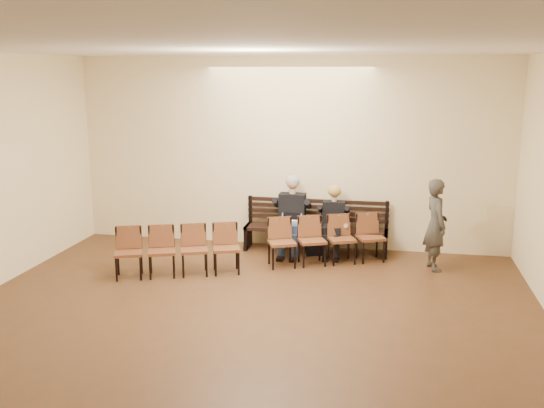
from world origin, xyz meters
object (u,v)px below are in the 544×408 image
Objects in this scene: bag at (316,246)px; bench at (315,240)px; passerby at (436,218)px; laptop at (291,224)px; chair_row_front at (327,240)px; chair_row_back at (178,251)px; seated_man at (291,214)px; seated_woman at (333,224)px; water_bottle at (339,228)px.

bench is at bearing 103.58° from bag.
bench is 1.48× the size of passerby.
laptop is at bearing -143.17° from bench.
chair_row_front reaches higher than bag.
bench is 6.57× the size of bag.
bench is 0.73m from chair_row_front.
chair_row_front is (0.28, -0.65, 0.19)m from bench.
bench is 2.65m from chair_row_back.
bag is 0.20× the size of chair_row_front.
bench is 0.62m from laptop.
bench is 0.17m from bag.
seated_man is at bearing 120.12° from chair_row_front.
passerby is 1.84m from chair_row_front.
bench is at bearing 31.82° from laptop.
seated_woman is 2.83m from chair_row_back.
passerby reaches higher than bench.
seated_man is 0.72m from bag.
seated_woman is 0.55m from chair_row_front.
water_bottle is 0.39m from chair_row_front.
chair_row_back is (-1.60, -1.41, -0.17)m from laptop.
bench is 1.84× the size of seated_man.
bench is at bearing 57.13° from passerby.
water_bottle is at bearing 37.57° from chair_row_front.
passerby is 4.24m from chair_row_back.
seated_woman is 1.82m from passerby.
bag is at bearing 60.66° from passerby.
passerby is 0.88× the size of chair_row_front.
chair_row_back is at bearing 88.71° from passerby.
laptop is (-0.74, -0.19, 0.02)m from seated_woman.
bag is (0.03, -0.14, -0.08)m from bench.
passerby is (2.02, -0.46, 0.73)m from bag.
passerby is (2.47, -0.29, 0.30)m from laptop.
laptop reaches higher than bag.
chair_row_back is (-2.01, -1.71, 0.18)m from bench.
water_bottle is at bearing -7.23° from laptop.
water_bottle is 0.62m from bag.
bench is 0.66m from water_bottle.
chair_row_front is (-0.05, -0.53, -0.15)m from seated_woman.
seated_woman reaches higher than chair_row_back.
chair_row_front is (0.70, -0.53, -0.29)m from seated_man.
seated_man is at bearing 177.15° from bag.
bench is at bearing 20.19° from chair_row_back.
chair_row_back reaches higher than laptop.
laptop is 1.60× the size of water_bottle.
chair_row_front reaches higher than water_bottle.
passerby reaches higher than water_bottle.
seated_man is 0.77m from seated_woman.
water_bottle reaches higher than bag.
bag is 2.59m from chair_row_back.
chair_row_back is (-1.58, -1.59, -0.30)m from seated_man.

